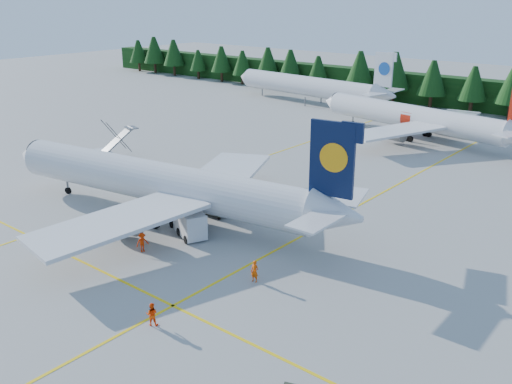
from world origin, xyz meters
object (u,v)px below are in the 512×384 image
Objects in this scene: airliner_red at (409,117)px; airstairs at (105,154)px; service_truck at (188,221)px; airliner_navy at (151,181)px.

airliner_red is 46.98m from airstairs.
airliner_red reaches higher than service_truck.
service_truck is at bearing -19.21° from airliner_navy.
service_truck is (26.86, -10.16, 0.34)m from airstairs.
airstairs is at bearing 147.40° from airliner_navy.
airliner_red is at bearing 74.78° from airliner_navy.
airstairs is at bearing -176.62° from service_truck.
airliner_navy is at bearing -86.37° from airliner_red.
airliner_navy is 7.39× the size of service_truck.
airliner_navy is at bearing -7.26° from airstairs.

